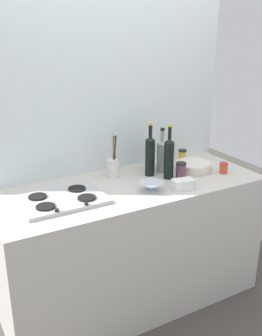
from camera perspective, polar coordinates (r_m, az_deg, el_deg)
name	(u,v)px	position (r m, az deg, el deg)	size (l,w,h in m)	color
ground_plane	(131,297)	(3.03, 0.00, -18.43)	(6.00, 6.00, 0.00)	#47423D
counter_block	(131,244)	(2.78, 0.00, -11.13)	(1.80, 0.70, 0.90)	beige
backsplash_panel	(105,142)	(2.83, -3.76, 3.81)	(1.90, 0.06, 2.20)	silver
stovetop_hob	(62,200)	(2.37, -10.03, -4.57)	(0.50, 0.35, 0.04)	#B2B2B7
plate_stack	(193,166)	(2.86, 9.13, 0.23)	(0.26, 0.26, 0.06)	silver
wine_bottle_leftmost	(150,155)	(2.70, 2.78, 1.91)	(0.07, 0.07, 0.38)	black
wine_bottle_mid_left	(150,154)	(2.83, 2.87, 2.12)	(0.07, 0.07, 0.32)	black
wine_bottle_mid_right	(162,155)	(2.78, 4.54, 1.90)	(0.07, 0.07, 0.32)	gray
wine_bottle_rightmost	(169,158)	(2.66, 5.57, 1.52)	(0.07, 0.07, 0.38)	black
mixing_bowl	(151,186)	(2.47, 3.01, -2.65)	(0.16, 0.16, 0.06)	silver
butter_dish	(183,184)	(2.52, 7.64, -2.38)	(0.13, 0.08, 0.07)	white
utensil_crock	(113,166)	(2.70, -2.64, 0.32)	(0.08, 0.08, 0.31)	silver
condiment_jar_front	(181,170)	(2.70, 7.31, -0.33)	(0.07, 0.07, 0.11)	#66384C
condiment_jar_rear	(224,168)	(2.85, 13.40, 0.03)	(0.06, 0.06, 0.08)	#C64C2D
condiment_jar_spare	(182,155)	(3.06, 7.52, 1.88)	(0.06, 0.06, 0.09)	gold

